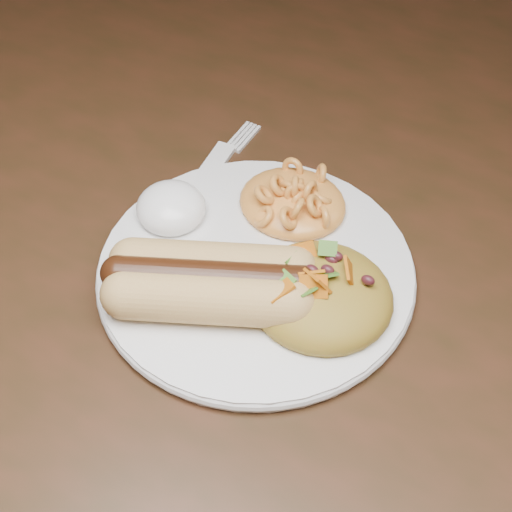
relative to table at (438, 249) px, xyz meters
The scene contains 7 objects.
table is the anchor object (origin of this frame).
plate 0.22m from the table, 115.92° to the right, with size 0.21×0.21×0.01m, color white.
hotdog 0.26m from the table, 114.44° to the right, with size 0.12×0.10×0.03m.
mac_and_cheese 0.18m from the table, 128.59° to the right, with size 0.08×0.07×0.03m, color #FFB044.
sour_cream 0.25m from the table, 134.69° to the right, with size 0.05×0.05×0.03m, color white.
taco_salad 0.22m from the table, 100.31° to the right, with size 0.09×0.09×0.04m.
fork 0.22m from the table, 144.71° to the right, with size 0.02×0.14×0.00m, color white.
Camera 1 is at (0.08, -0.47, 1.16)m, focal length 55.00 mm.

